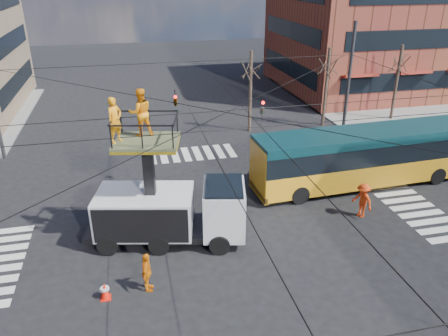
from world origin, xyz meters
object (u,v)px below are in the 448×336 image
utility_truck (169,197)px  worker_ground (147,272)px  traffic_cone (105,291)px  city_bus (367,155)px  flagger (362,201)px

utility_truck → worker_ground: (-1.27, -3.31, -1.35)m
utility_truck → traffic_cone: 4.82m
traffic_cone → worker_ground: worker_ground is taller
city_bus → worker_ground: city_bus is taller
utility_truck → flagger: utility_truck is taller
worker_ground → flagger: bearing=-61.4°
city_bus → flagger: 4.00m
city_bus → worker_ground: size_ratio=8.10×
utility_truck → city_bus: bearing=28.2°
utility_truck → traffic_cone: size_ratio=10.55×
city_bus → traffic_cone: (-14.32, -6.61, -1.38)m
city_bus → flagger: city_bus is taller
city_bus → worker_ground: 14.31m
utility_truck → worker_ground: 3.80m
city_bus → traffic_cone: bearing=-158.0°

